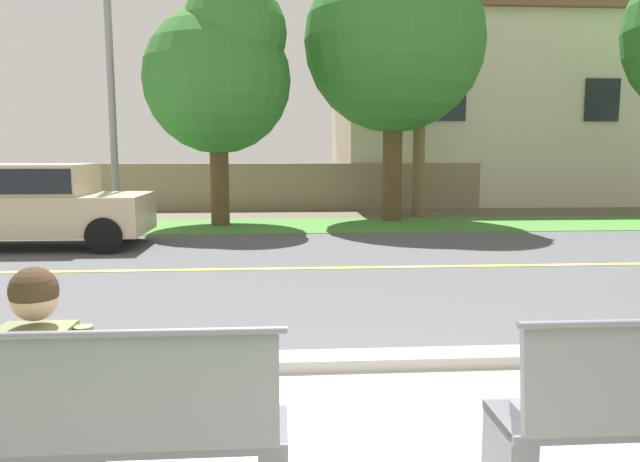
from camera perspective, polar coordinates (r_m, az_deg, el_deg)
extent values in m
plane|color=#665B4C|center=(10.52, -0.81, -2.04)|extent=(140.00, 140.00, 0.00)
cube|color=#ADA89E|center=(5.04, 2.76, -12.37)|extent=(44.00, 0.30, 0.11)
cube|color=#515156|center=(9.05, -0.30, -3.62)|extent=(52.00, 8.00, 0.01)
cube|color=#E0CC4C|center=(9.05, -0.30, -3.59)|extent=(48.00, 0.14, 0.01)
cube|color=#478438|center=(14.17, -1.63, 0.53)|extent=(48.00, 2.80, 0.02)
cube|color=slate|center=(3.24, -21.22, -17.75)|extent=(1.91, 0.44, 0.05)
cube|color=slate|center=(2.95, -22.65, -14.31)|extent=(1.84, 0.12, 0.52)
cylinder|color=slate|center=(2.85, -23.01, -9.15)|extent=(1.91, 0.04, 0.04)
cube|color=slate|center=(3.40, 17.67, -20.05)|extent=(0.14, 0.40, 0.45)
cylinder|color=black|center=(3.47, -25.48, -14.69)|extent=(0.15, 0.42, 0.15)
cylinder|color=black|center=(3.41, -22.56, -14.93)|extent=(0.15, 0.42, 0.15)
cylinder|color=black|center=(3.74, -24.09, -17.82)|extent=(0.12, 0.12, 0.43)
cube|color=black|center=(3.89, -23.51, -19.73)|extent=(0.09, 0.24, 0.07)
cylinder|color=black|center=(3.69, -21.33, -18.07)|extent=(0.12, 0.12, 0.43)
cube|color=black|center=(3.84, -20.81, -19.99)|extent=(0.09, 0.24, 0.07)
cube|color=#6B7047|center=(3.20, -25.42, -12.74)|extent=(0.34, 0.20, 0.52)
cylinder|color=#6B7047|center=(3.14, -21.56, -12.53)|extent=(0.09, 0.09, 0.46)
sphere|color=tan|center=(3.10, -25.77, -5.89)|extent=(0.21, 0.21, 0.21)
sphere|color=#382819|center=(3.09, -25.82, -5.17)|extent=(0.22, 0.22, 0.22)
cube|color=#C6B793|center=(12.23, -26.22, 1.47)|extent=(4.30, 1.76, 0.72)
cube|color=#C6B793|center=(12.19, -26.40, 4.37)|extent=(2.24, 1.58, 0.60)
cube|color=black|center=(12.18, -26.40, 4.46)|extent=(2.15, 1.62, 0.43)
cylinder|color=black|center=(10.95, -20.02, -0.43)|extent=(0.64, 0.18, 0.64)
cylinder|color=black|center=(12.56, -17.92, 0.66)|extent=(0.64, 0.18, 0.64)
cylinder|color=gray|center=(14.27, -19.55, 15.20)|extent=(0.16, 0.16, 7.49)
cylinder|color=brown|center=(14.37, -9.62, 4.77)|extent=(0.44, 0.44, 2.14)
sphere|color=#33752D|center=(14.44, -9.84, 14.13)|extent=(3.42, 3.42, 3.42)
sphere|color=#33752D|center=(14.31, -8.26, 18.38)|extent=(2.39, 2.39, 2.39)
cylinder|color=brown|center=(15.28, 6.95, 6.23)|extent=(0.49, 0.49, 2.79)
sphere|color=#33752D|center=(15.50, 7.14, 17.64)|extent=(4.47, 4.47, 4.47)
cylinder|color=brown|center=(16.54, 9.69, 17.02)|extent=(0.32, 0.32, 8.96)
cube|color=gray|center=(18.06, -5.05, 4.27)|extent=(13.00, 0.36, 1.40)
cube|color=beige|center=(22.55, 15.89, 10.61)|extent=(10.74, 6.40, 6.05)
cube|color=brown|center=(22.98, 16.22, 18.91)|extent=(11.60, 6.91, 0.60)
cube|color=#232833|center=(18.77, 12.22, 12.29)|extent=(1.10, 0.06, 1.30)
cube|color=#232833|center=(20.62, 25.49, 11.30)|extent=(1.10, 0.06, 1.30)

